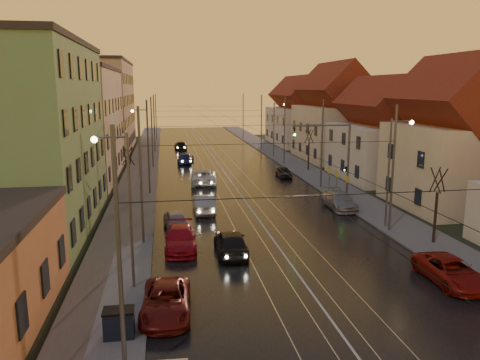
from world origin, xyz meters
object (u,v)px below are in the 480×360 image
driving_car_3 (186,158)px  driving_car_0 (231,242)px  driving_car_2 (204,177)px  dumpster (119,324)px  parked_left_1 (166,301)px  street_lamp_1 (393,162)px  driving_car_1 (204,204)px  street_lamp_2 (145,137)px  parked_right_2 (284,172)px  parked_left_2 (180,239)px  street_lamp_3 (276,124)px  parked_left_3 (176,221)px  traffic_light_mast (338,151)px  parked_right_0 (451,271)px  parked_right_1 (339,200)px  street_lamp_0 (123,196)px  driving_car_4 (181,145)px

driving_car_3 → driving_car_0: bearing=98.8°
driving_car_2 → dumpster: size_ratio=4.73×
parked_left_1 → street_lamp_1: bearing=37.2°
driving_car_1 → street_lamp_1: bearing=153.9°
street_lamp_2 → driving_car_1: 15.13m
parked_right_2 → parked_left_2: bearing=-117.8°
driving_car_0 → parked_right_2: bearing=-110.8°
street_lamp_3 → driving_car_2: size_ratio=1.41×
parked_left_2 → parked_left_3: parked_left_2 is taller
street_lamp_3 → parked_left_1: 49.95m
street_lamp_2 → traffic_light_mast: street_lamp_2 is taller
street_lamp_2 → street_lamp_3: size_ratio=1.00×
parked_right_0 → parked_right_1: size_ratio=0.98×
street_lamp_2 → driving_car_0: size_ratio=1.75×
street_lamp_0 → driving_car_4: street_lamp_0 is taller
street_lamp_0 → parked_left_3: street_lamp_0 is taller
parked_right_1 → parked_left_2: bearing=-148.4°
parked_right_1 → parked_left_3: bearing=-163.2°
street_lamp_1 → parked_right_1: (-1.63, 5.81, -4.17)m
street_lamp_0 → driving_car_0: bearing=35.6°
street_lamp_1 → parked_left_3: (-15.49, 1.86, -4.23)m
parked_right_0 → driving_car_2: bearing=111.8°
driving_car_1 → traffic_light_mast: bearing=-172.5°
driving_car_3 → parked_right_2: (10.63, -11.85, -0.10)m
street_lamp_1 → driving_car_0: 13.51m
driving_car_4 → parked_right_0: bearing=98.2°
traffic_light_mast → street_lamp_0: bearing=-136.9°
street_lamp_0 → driving_car_3: bearing=83.2°
driving_car_0 → parked_left_2: (-3.04, 1.43, -0.07)m
driving_car_1 → driving_car_4: size_ratio=1.05×
parked_right_2 → parked_left_1: bearing=-112.1°
street_lamp_0 → driving_car_4: 54.64m
driving_car_2 → dumpster: 31.53m
parked_right_0 → dumpster: bearing=-168.8°
parked_left_2 → parked_right_1: parked_right_1 is taller
parked_right_2 → dumpster: dumpster is taller
street_lamp_2 → dumpster: bearing=-90.0°
street_lamp_2 → driving_car_2: bearing=-17.8°
parked_right_2 → parked_right_0: bearing=-86.4°
street_lamp_0 → driving_car_2: 27.06m
parked_left_3 → parked_right_1: size_ratio=0.79×
driving_car_3 → parked_left_2: driving_car_3 is taller
driving_car_2 → parked_left_1: bearing=86.6°
street_lamp_0 → dumpster: 6.44m
street_lamp_0 → traffic_light_mast: size_ratio=1.11×
street_lamp_0 → parked_right_2: size_ratio=2.23×
parked_right_1 → street_lamp_1: bearing=-73.4°
driving_car_1 → parked_right_0: (11.62, -16.25, -0.09)m
parked_right_0 → driving_car_1: bearing=126.5°
parked_right_1 → dumpster: bearing=-130.6°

